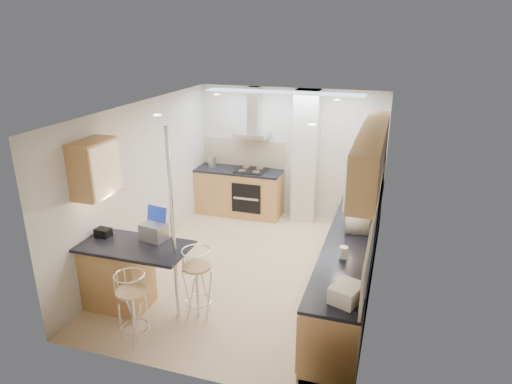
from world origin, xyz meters
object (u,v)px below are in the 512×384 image
(microwave, at_px, (358,219))
(bar_stool_near, at_px, (133,308))
(laptop, at_px, (154,232))
(bar_stool_end, at_px, (197,283))
(bread_bin, at_px, (347,293))

(microwave, xyz_separation_m, bar_stool_near, (-2.33, -2.04, -0.59))
(laptop, bearing_deg, bar_stool_near, -69.60)
(microwave, bearing_deg, laptop, 109.60)
(laptop, height_order, bar_stool_end, laptop)
(microwave, distance_m, laptop, 2.76)
(microwave, distance_m, bread_bin, 1.84)
(laptop, relative_size, bar_stool_end, 0.33)
(laptop, height_order, bar_stool_near, laptop)
(microwave, height_order, bread_bin, microwave)
(bar_stool_near, xyz_separation_m, bread_bin, (2.40, 0.20, 0.55))
(bar_stool_near, bearing_deg, microwave, 42.53)
(bar_stool_near, bearing_deg, bread_bin, 6.11)
(laptop, distance_m, bar_stool_end, 0.88)
(microwave, xyz_separation_m, bread_bin, (0.07, -1.84, -0.05))
(microwave, distance_m, bar_stool_end, 2.34)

